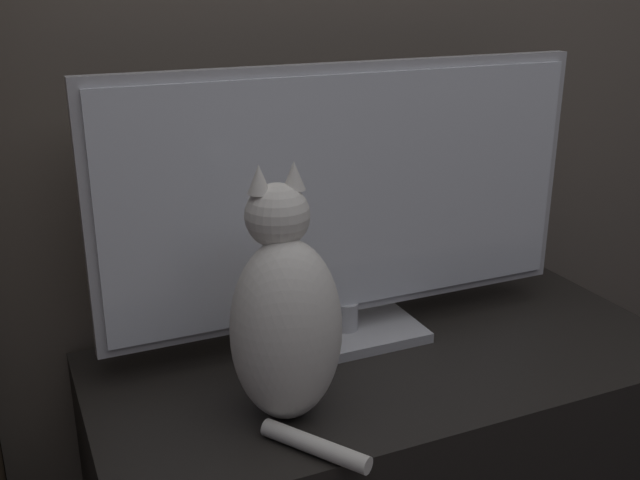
{
  "coord_description": "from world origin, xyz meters",
  "views": [
    {
      "loc": [
        -0.64,
        -0.18,
        1.24
      ],
      "look_at": [
        -0.15,
        0.92,
        0.81
      ],
      "focal_mm": 42.0,
      "sensor_mm": 36.0,
      "label": 1
    }
  ],
  "objects": [
    {
      "name": "tv_stand",
      "position": [
        0.0,
        0.92,
        0.27
      ],
      "size": [
        1.13,
        0.53,
        0.55
      ],
      "color": "black",
      "rests_on": "ground_plane"
    },
    {
      "name": "tv",
      "position": [
        -0.05,
        1.02,
        0.83
      ],
      "size": [
        0.96,
        0.18,
        0.54
      ],
      "color": "#B7B7BC",
      "rests_on": "tv_stand"
    },
    {
      "name": "cat",
      "position": [
        -0.25,
        0.82,
        0.72
      ],
      "size": [
        0.18,
        0.29,
        0.42
      ],
      "rotation": [
        0.0,
        0.0,
        -0.02
      ],
      "color": "silver",
      "rests_on": "tv_stand"
    }
  ]
}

